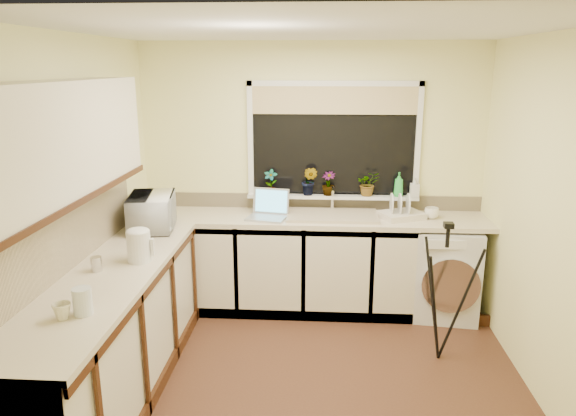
{
  "coord_description": "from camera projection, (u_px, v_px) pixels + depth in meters",
  "views": [
    {
      "loc": [
        0.1,
        -3.49,
        2.24
      ],
      "look_at": [
        -0.16,
        0.55,
        1.15
      ],
      "focal_mm": 33.37,
      "sensor_mm": 36.0,
      "label": 1
    }
  ],
  "objects": [
    {
      "name": "base_cabinet_back",
      "position": [
        275.0,
        264.0,
        5.02
      ],
      "size": [
        2.55,
        0.6,
        0.86
      ],
      "primitive_type": "cube",
      "color": "silver",
      "rests_on": "floor"
    },
    {
      "name": "plant_c",
      "position": [
        328.0,
        184.0,
        5.01
      ],
      "size": [
        0.15,
        0.15,
        0.22
      ],
      "primitive_type": "imported",
      "rotation": [
        0.0,
        0.0,
        -0.26
      ],
      "color": "#999999",
      "rests_on": "windowsill"
    },
    {
      "name": "window_blind",
      "position": [
        334.0,
        100.0,
        4.85
      ],
      "size": [
        1.5,
        0.02,
        0.25
      ],
      "primitive_type": "cube",
      "color": "tan",
      "rests_on": "wall_back"
    },
    {
      "name": "dish_rack",
      "position": [
        401.0,
        215.0,
        4.81
      ],
      "size": [
        0.45,
        0.4,
        0.06
      ],
      "primitive_type": "cube",
      "rotation": [
        0.0,
        0.0,
        0.42
      ],
      "color": "beige",
      "rests_on": "worktop_back"
    },
    {
      "name": "plant_d",
      "position": [
        368.0,
        184.0,
        4.99
      ],
      "size": [
        0.23,
        0.21,
        0.23
      ],
      "primitive_type": "imported",
      "rotation": [
        0.0,
        0.0,
        0.14
      ],
      "color": "#999999",
      "rests_on": "windowsill"
    },
    {
      "name": "steel_jar",
      "position": [
        96.0,
        264.0,
        3.57
      ],
      "size": [
        0.07,
        0.07,
        0.1
      ],
      "primitive_type": "cylinder",
      "color": "silver",
      "rests_on": "worktop_left"
    },
    {
      "name": "kettle",
      "position": [
        139.0,
        247.0,
        3.73
      ],
      "size": [
        0.17,
        0.17,
        0.22
      ],
      "primitive_type": "cylinder",
      "color": "white",
      "rests_on": "worktop_left"
    },
    {
      "name": "washing_machine",
      "position": [
        443.0,
        271.0,
        4.88
      ],
      "size": [
        0.66,
        0.64,
        0.84
      ],
      "primitive_type": "cube",
      "rotation": [
        0.0,
        0.0,
        -0.12
      ],
      "color": "silver",
      "rests_on": "floor"
    },
    {
      "name": "sink",
      "position": [
        332.0,
        215.0,
        4.86
      ],
      "size": [
        0.82,
        0.46,
        0.03
      ],
      "primitive_type": "cube",
      "color": "tan",
      "rests_on": "worktop_back"
    },
    {
      "name": "microwave",
      "position": [
        152.0,
        212.0,
        4.48
      ],
      "size": [
        0.44,
        0.58,
        0.29
      ],
      "primitive_type": "imported",
      "rotation": [
        0.0,
        0.0,
        1.76
      ],
      "color": "white",
      "rests_on": "worktop_left"
    },
    {
      "name": "ceiling",
      "position": [
        308.0,
        29.0,
        3.32
      ],
      "size": [
        3.2,
        3.2,
        0.0
      ],
      "primitive_type": "plane",
      "rotation": [
        3.14,
        0.0,
        0.0
      ],
      "color": "white",
      "rests_on": "ground"
    },
    {
      "name": "base_cabinet_left",
      "position": [
        113.0,
        340.0,
        3.63
      ],
      "size": [
        0.54,
        2.4,
        0.86
      ],
      "primitive_type": "cube",
      "color": "silver",
      "rests_on": "floor"
    },
    {
      "name": "tripod",
      "position": [
        443.0,
        293.0,
        4.08
      ],
      "size": [
        0.6,
        0.6,
        1.11
      ],
      "primitive_type": null,
      "rotation": [
        0.0,
        0.0,
        -0.11
      ],
      "color": "black",
      "rests_on": "floor"
    },
    {
      "name": "plant_a",
      "position": [
        271.0,
        182.0,
        5.01
      ],
      "size": [
        0.14,
        0.11,
        0.24
      ],
      "primitive_type": "imported",
      "rotation": [
        0.0,
        0.0,
        -0.17
      ],
      "color": "#999999",
      "rests_on": "windowsill"
    },
    {
      "name": "window_glass",
      "position": [
        333.0,
        141.0,
        4.97
      ],
      "size": [
        1.5,
        0.02,
        1.0
      ],
      "primitive_type": "cube",
      "color": "black",
      "rests_on": "wall_back"
    },
    {
      "name": "cup_back",
      "position": [
        432.0,
        213.0,
        4.8
      ],
      "size": [
        0.15,
        0.15,
        0.1
      ],
      "primitive_type": "imported",
      "rotation": [
        0.0,
        0.0,
        -0.18
      ],
      "color": "white",
      "rests_on": "worktop_back"
    },
    {
      "name": "faucet",
      "position": [
        332.0,
        199.0,
        5.01
      ],
      "size": [
        0.03,
        0.03,
        0.24
      ],
      "primitive_type": "cylinder",
      "color": "silver",
      "rests_on": "worktop_back"
    },
    {
      "name": "wall_right",
      "position": [
        548.0,
        223.0,
        3.53
      ],
      "size": [
        0.0,
        3.0,
        3.0
      ],
      "primitive_type": "plane",
      "rotation": [
        1.57,
        0.0,
        -1.57
      ],
      "color": "#FCF8A8",
      "rests_on": "ground"
    },
    {
      "name": "wall_left",
      "position": [
        78.0,
        214.0,
        3.74
      ],
      "size": [
        0.0,
        3.0,
        3.0
      ],
      "primitive_type": "plane",
      "rotation": [
        1.57,
        0.0,
        1.57
      ],
      "color": "#FCF8A8",
      "rests_on": "ground"
    },
    {
      "name": "splashback_left",
      "position": [
        61.0,
        242.0,
        3.47
      ],
      "size": [
        0.02,
        2.4,
        0.45
      ],
      "primitive_type": "cube",
      "color": "beige",
      "rests_on": "wall_left"
    },
    {
      "name": "laptop",
      "position": [
        269.0,
        210.0,
        4.83
      ],
      "size": [
        0.39,
        0.35,
        0.25
      ],
      "rotation": [
        0.0,
        0.0,
        -0.21
      ],
      "color": "#A6A7AE",
      "rests_on": "worktop_back"
    },
    {
      "name": "worktop_back",
      "position": [
        310.0,
        218.0,
        4.88
      ],
      "size": [
        3.2,
        0.6,
        0.04
      ],
      "primitive_type": "cube",
      "color": "beige",
      "rests_on": "base_cabinet_back"
    },
    {
      "name": "floor",
      "position": [
        305.0,
        378.0,
        3.95
      ],
      "size": [
        3.2,
        3.2,
        0.0
      ],
      "primitive_type": "plane",
      "color": "#502E20",
      "rests_on": "ground"
    },
    {
      "name": "soap_bottle_clear",
      "position": [
        415.0,
        187.0,
        4.94
      ],
      "size": [
        0.09,
        0.09,
        0.18
      ],
      "primitive_type": "imported",
      "rotation": [
        0.0,
        0.0,
        -0.06
      ],
      "color": "#999999",
      "rests_on": "windowsill"
    },
    {
      "name": "splashback_back",
      "position": [
        311.0,
        201.0,
        5.14
      ],
      "size": [
        3.2,
        0.02,
        0.14
      ],
      "primitive_type": "cube",
      "color": "beige",
      "rests_on": "wall_back"
    },
    {
      "name": "cup_left",
      "position": [
        62.0,
        311.0,
        2.9
      ],
      "size": [
        0.12,
        0.12,
        0.09
      ],
      "primitive_type": "imported",
      "rotation": [
        0.0,
        0.0,
        -0.2
      ],
      "color": "beige",
      "rests_on": "worktop_left"
    },
    {
      "name": "windowsill",
      "position": [
        332.0,
        196.0,
        5.05
      ],
      "size": [
        1.6,
        0.14,
        0.03
      ],
      "primitive_type": "cube",
      "color": "white",
      "rests_on": "wall_back"
    },
    {
      "name": "wall_front",
      "position": [
        295.0,
        320.0,
        2.19
      ],
      "size": [
        3.2,
        0.0,
        3.2
      ],
      "primitive_type": "plane",
      "rotation": [
        -1.57,
        0.0,
        0.0
      ],
      "color": "#FCF8A8",
      "rests_on": "ground"
    },
    {
      "name": "worktop_left",
      "position": [
        107.0,
        278.0,
        3.52
      ],
      "size": [
        0.6,
        2.4,
        0.04
      ],
      "primitive_type": "cube",
      "color": "beige",
      "rests_on": "base_cabinet_left"
    },
    {
      "name": "plant_b",
      "position": [
        309.0,
        181.0,
        5.0
      ],
      "size": [
        0.18,
        0.17,
        0.27
      ],
      "primitive_type": "imported",
      "rotation": [
        0.0,
        0.0,
        -0.41
      ],
      "color": "#999999",
      "rests_on": "windowsill"
    },
    {
      "name": "upper_cabinet",
      "position": [
        60.0,
        142.0,
        3.14
      ],
      "size": [
        0.28,
        1.9,
        0.7
      ],
      "primitive_type": "cube",
      "color": "silver",
      "rests_on": "wall_left"
    },
    {
      "name": "glass_jug",
      "position": [
        82.0,
        301.0,
        2.94
      ],
      "size": [
        0.11,
        0.11,
        0.15
      ],
      "primitive_type": "cylinder",
      "color": "silver",
      "rests_on": "worktop_left"
    },
    {
      "name": "soap_bottle_green",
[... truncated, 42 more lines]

